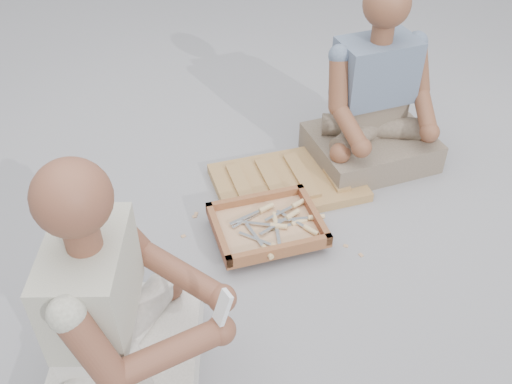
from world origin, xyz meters
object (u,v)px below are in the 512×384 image
object	(u,v)px
carved_panel	(288,182)
craftsman	(116,319)
companion	(375,107)
tool_tray	(267,226)

from	to	relation	value
carved_panel	craftsman	xyz separation A→B (m)	(-0.85, -0.80, 0.28)
carved_panel	companion	distance (m)	0.54
craftsman	companion	bearing A→B (deg)	140.89
tool_tray	companion	xyz separation A→B (m)	(0.66, 0.40, 0.23)
companion	craftsman	bearing A→B (deg)	31.26
carved_panel	craftsman	bearing A→B (deg)	-136.49
craftsman	companion	xyz separation A→B (m)	(1.30, 0.90, -0.01)
tool_tray	craftsman	bearing A→B (deg)	-142.09
carved_panel	tool_tray	distance (m)	0.36
carved_panel	tool_tray	world-z (taller)	tool_tray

